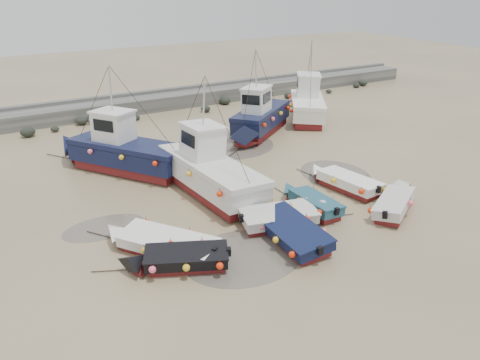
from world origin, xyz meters
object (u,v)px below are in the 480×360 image
object	(u,v)px
dinghy_5	(286,215)
cabin_boat_3	(306,102)
cabin_boat_1	(204,168)
person	(185,171)
dinghy_4	(177,257)
dinghy_6	(344,180)
dinghy_1	(288,227)
cabin_boat_2	(259,117)
dinghy_0	(161,241)
cabin_boat_0	(119,149)
dinghy_2	(310,200)
dinghy_3	(397,201)

from	to	relation	value
dinghy_5	cabin_boat_3	distance (m)	18.22
cabin_boat_1	person	distance (m)	3.35
dinghy_4	cabin_boat_3	world-z (taller)	cabin_boat_3
dinghy_5	dinghy_6	bearing A→B (deg)	122.24
dinghy_1	cabin_boat_3	world-z (taller)	cabin_boat_3
dinghy_1	cabin_boat_2	xyz separation A→B (m)	(6.55, 13.24, 0.83)
dinghy_1	dinghy_6	xyz separation A→B (m)	(5.72, 2.83, 0.01)
person	dinghy_1	bearing A→B (deg)	92.08
dinghy_1	dinghy_5	size ratio (longest dim) A/B	1.12
dinghy_6	person	size ratio (longest dim) A/B	3.08
dinghy_0	cabin_boat_2	world-z (taller)	cabin_boat_2
dinghy_1	cabin_boat_1	world-z (taller)	cabin_boat_1
dinghy_4	dinghy_5	distance (m)	5.92
dinghy_1	cabin_boat_0	distance (m)	12.41
cabin_boat_2	cabin_boat_3	world-z (taller)	same
dinghy_2	cabin_boat_1	distance (m)	6.05
cabin_boat_2	dinghy_4	bearing A→B (deg)	101.86
dinghy_3	dinghy_6	xyz separation A→B (m)	(-0.57, 3.33, -0.00)
dinghy_0	cabin_boat_2	bearing A→B (deg)	7.33
cabin_boat_3	dinghy_3	bearing A→B (deg)	-77.49
person	dinghy_3	bearing A→B (deg)	122.15
dinghy_1	dinghy_4	bearing A→B (deg)	-179.86
dinghy_0	cabin_boat_1	size ratio (longest dim) A/B	0.54
dinghy_4	cabin_boat_3	bearing A→B (deg)	-25.77
cabin_boat_0	person	distance (m)	4.14
dinghy_0	cabin_boat_0	world-z (taller)	cabin_boat_0
dinghy_3	cabin_boat_0	world-z (taller)	cabin_boat_0
dinghy_5	person	distance (m)	8.68
dinghy_0	dinghy_2	world-z (taller)	same
dinghy_5	dinghy_4	bearing A→B (deg)	-68.89
dinghy_2	cabin_boat_3	size ratio (longest dim) A/B	0.63
dinghy_5	cabin_boat_2	size ratio (longest dim) A/B	0.70
dinghy_0	cabin_boat_1	distance (m)	6.50
dinghy_3	cabin_boat_2	xyz separation A→B (m)	(0.26, 13.74, 0.82)
dinghy_4	person	bearing A→B (deg)	-0.93
dinghy_2	dinghy_0	bearing A→B (deg)	177.44
dinghy_3	dinghy_6	bearing A→B (deg)	159.11
dinghy_1	cabin_boat_0	bearing A→B (deg)	112.52
dinghy_3	dinghy_4	size ratio (longest dim) A/B	0.99
dinghy_0	dinghy_3	size ratio (longest dim) A/B	1.11
dinghy_1	cabin_boat_2	size ratio (longest dim) A/B	0.79
dinghy_0	dinghy_4	distance (m)	1.49
cabin_boat_1	dinghy_1	bearing A→B (deg)	-85.77
dinghy_4	cabin_boat_2	distance (m)	17.64
dinghy_4	cabin_boat_2	size ratio (longest dim) A/B	0.64
dinghy_5	cabin_boat_3	size ratio (longest dim) A/B	0.71
dinghy_0	cabin_boat_1	world-z (taller)	cabin_boat_1
dinghy_0	cabin_boat_1	bearing A→B (deg)	11.34
dinghy_6	cabin_boat_2	bearing A→B (deg)	74.80
cabin_boat_1	cabin_boat_2	size ratio (longest dim) A/B	1.30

